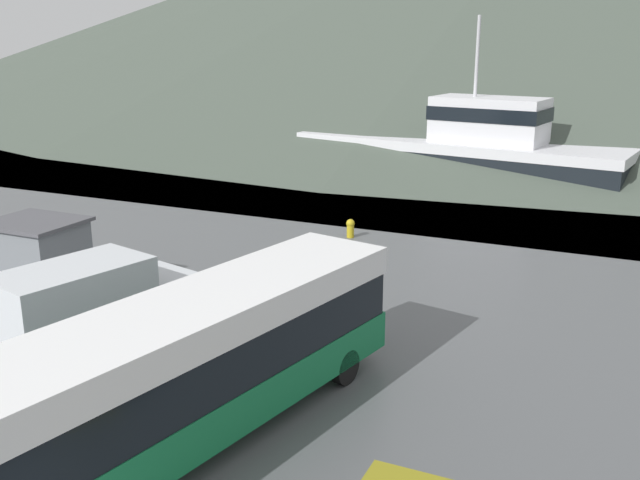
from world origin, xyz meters
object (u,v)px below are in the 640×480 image
fishing_boat (462,149)px  dock_kiosk (38,257)px  delivery_van (93,303)px  tour_bus (198,362)px

fishing_boat → dock_kiosk: 26.85m
delivery_van → dock_kiosk: dock_kiosk is taller
tour_bus → delivery_van: 5.93m
delivery_van → fishing_boat: bearing=97.5°
delivery_van → dock_kiosk: (-4.68, 2.63, -0.04)m
dock_kiosk → fishing_boat: bearing=72.8°
tour_bus → dock_kiosk: size_ratio=3.87×
dock_kiosk → tour_bus: bearing=-28.1°
delivery_van → fishing_boat: size_ratio=0.30×
dock_kiosk → delivery_van: bearing=-29.3°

